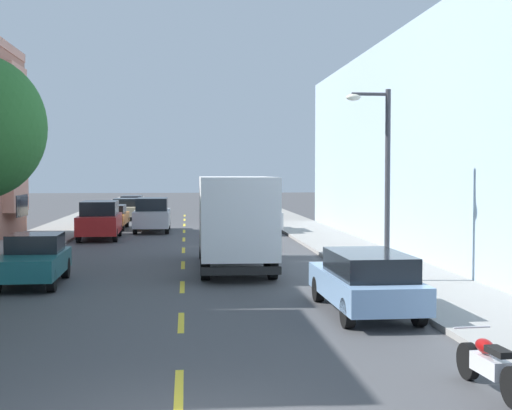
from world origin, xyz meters
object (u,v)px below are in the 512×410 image
parked_wagon_black (245,209)px  parked_wagon_burgundy (132,205)px  delivery_box_truck (234,216)px  parked_wagon_forest (234,202)px  parked_motorcycle (490,366)px  parked_sedan_orange (111,217)px  parked_suv_red (100,220)px  parked_wagon_sky (366,280)px  street_lamp (382,168)px  moving_silver_sedan (152,214)px  parked_wagon_champagne (125,208)px  parked_hatchback_teal (33,260)px  parked_suv_white (259,215)px

parked_wagon_black → parked_wagon_burgundy: 11.27m
parked_wagon_black → delivery_box_truck: bearing=-95.5°
parked_wagon_forest → parked_motorcycle: parked_wagon_forest is taller
parked_wagon_forest → parked_sedan_orange: (-8.57, -17.95, -0.05)m
parked_suv_red → parked_wagon_burgundy: parked_suv_red is taller
parked_wagon_forest → parked_wagon_sky: bearing=-89.8°
street_lamp → moving_silver_sedan: street_lamp is taller
delivery_box_truck → parked_wagon_black: 25.75m
street_lamp → parked_wagon_sky: (-1.54, -4.18, -2.70)m
parked_wagon_champagne → parked_wagon_forest: size_ratio=1.00×
street_lamp → parked_wagon_burgundy: size_ratio=1.21×
moving_silver_sedan → parked_sedan_orange: bearing=140.3°
street_lamp → parked_hatchback_teal: 10.81m
parked_hatchback_teal → parked_wagon_champagne: size_ratio=0.85×
street_lamp → parked_wagon_black: street_lamp is taller
parked_wagon_forest → moving_silver_sedan: (-6.04, -20.05, 0.18)m
parked_wagon_burgundy → parked_suv_red: bearing=-90.0°
parked_suv_red → parked_wagon_sky: parked_suv_red is taller
delivery_box_truck → parked_sedan_orange: bearing=108.5°
parked_wagon_burgundy → parked_motorcycle: (8.97, -47.37, -0.39)m
parked_suv_red → moving_silver_sedan: same height
parked_wagon_sky → parked_wagon_burgundy: bearing=101.8°
delivery_box_truck → parked_suv_red: bearing=116.9°
parked_sedan_orange → moving_silver_sedan: moving_silver_sedan is taller
parked_wagon_burgundy → parked_hatchback_teal: bearing=-90.4°
street_lamp → parked_wagon_forest: 40.38m
parked_suv_red → parked_wagon_burgundy: (0.01, 21.17, -0.18)m
delivery_box_truck → parked_suv_white: 15.16m
delivery_box_truck → parked_suv_red: 13.34m
street_lamp → parked_suv_white: (-1.71, 18.91, -2.52)m
parked_wagon_burgundy → delivery_box_truck: bearing=-79.7°
street_lamp → delivery_box_truck: street_lamp is taller
parked_wagon_champagne → parked_sedan_orange: parked_wagon_champagne is taller
parked_hatchback_teal → parked_suv_white: bearing=64.0°
parked_motorcycle → parked_suv_white: bearing=91.1°
parked_suv_white → parked_wagon_champagne: 15.03m
parked_wagon_champagne → parked_wagon_forest: 12.32m
parked_suv_white → parked_suv_red: 8.98m
street_lamp → parked_wagon_black: (-1.67, 29.58, -2.70)m
parked_wagon_forest → parked_motorcycle: bearing=-89.4°
parked_hatchback_teal → parked_sedan_orange: (0.13, 21.14, -0.01)m
parked_suv_red → parked_sedan_orange: (-0.10, 6.45, -0.24)m
delivery_box_truck → parked_hatchback_teal: delivery_box_truck is taller
parked_wagon_burgundy → parked_sedan_orange: size_ratio=1.05×
delivery_box_truck → parked_wagon_champagne: size_ratio=1.63×
parked_wagon_sky → parked_wagon_champagne: bearing=103.7°
parked_hatchback_teal → parked_wagon_black: size_ratio=0.86×
parked_hatchback_teal → moving_silver_sedan: size_ratio=0.84×
street_lamp → parked_suv_white: street_lamp is taller
parked_wagon_forest → parked_motorcycle: (0.51, -50.61, -0.39)m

